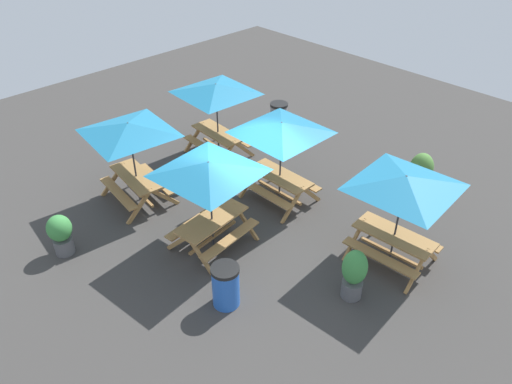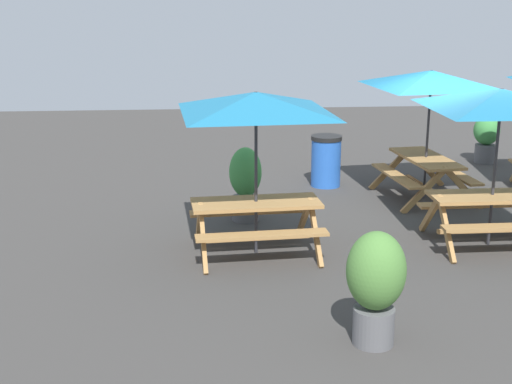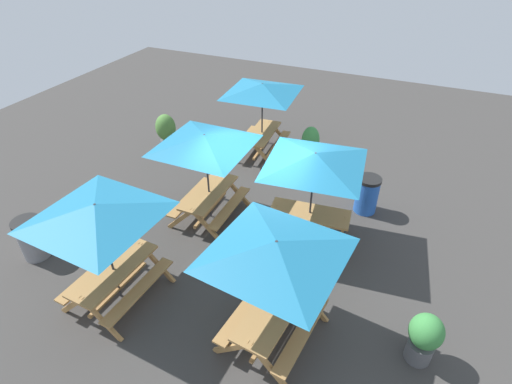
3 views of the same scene
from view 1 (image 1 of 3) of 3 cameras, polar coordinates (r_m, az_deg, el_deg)
ground_plane at (r=12.70m, az=-0.65°, el=-3.33°), size 24.00×24.00×0.00m
picnic_table_0 at (r=10.80m, az=16.56°, el=0.39°), size 2.82×2.82×2.34m
picnic_table_1 at (r=10.86m, az=-5.38°, el=2.04°), size 2.81×2.81×2.34m
picnic_table_2 at (r=12.45m, az=2.91°, el=6.69°), size 2.83×2.83×2.34m
picnic_table_3 at (r=14.66m, az=-4.58°, el=11.10°), size 2.82×2.82×2.34m
picnic_table_4 at (r=12.79m, az=-14.27°, el=6.43°), size 2.81×2.81×2.34m
trash_bin_blue at (r=10.31m, az=-3.48°, el=-10.63°), size 0.59×0.59×0.98m
trash_bin_gray at (r=16.68m, az=2.60°, el=8.56°), size 0.59×0.59×0.98m
potted_plant_0 at (r=12.25m, az=-21.43°, el=-4.40°), size 0.56×0.56×1.04m
potted_plant_1 at (r=14.02m, az=18.31°, el=2.23°), size 0.62×0.62×1.24m
potted_plant_2 at (r=10.53m, az=11.14°, el=-9.05°), size 0.53×0.53×1.21m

